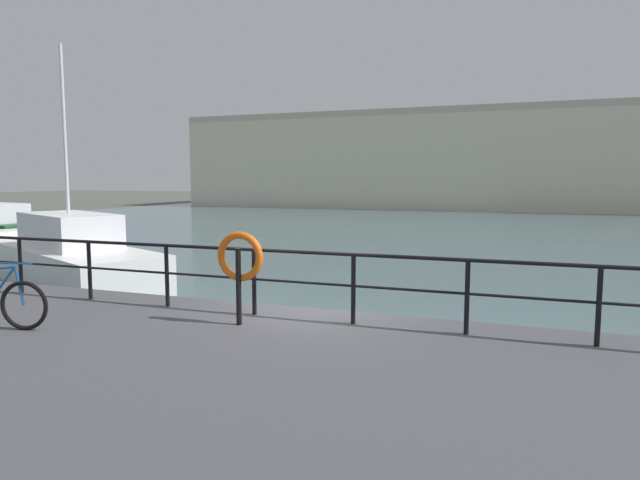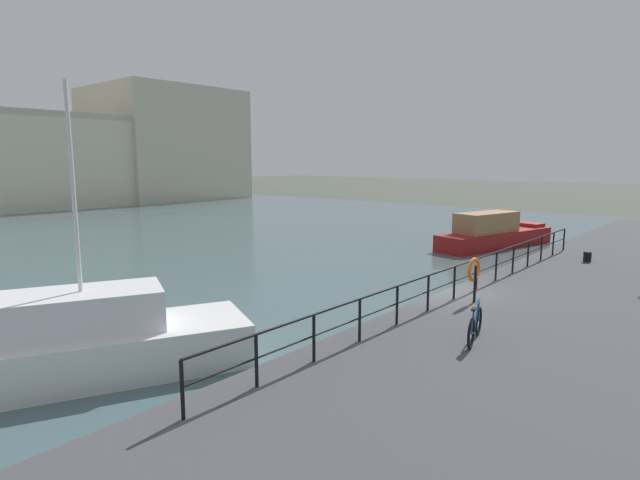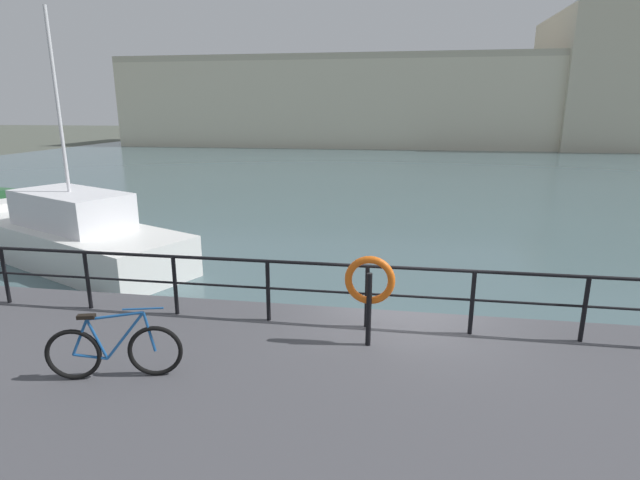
% 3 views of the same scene
% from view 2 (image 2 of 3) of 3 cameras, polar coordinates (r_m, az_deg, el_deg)
% --- Properties ---
extents(ground_plane, '(240.00, 240.00, 0.00)m').
position_cam_2_polar(ground_plane, '(17.83, 13.38, -8.95)').
color(ground_plane, '#4C5147').
extents(water_basin, '(80.00, 60.00, 0.01)m').
position_cam_2_polar(water_basin, '(41.18, -27.10, 0.41)').
color(water_basin, '#476066').
rests_on(water_basin, ground_plane).
extents(harbor_building, '(69.17, 16.20, 15.01)m').
position_cam_2_polar(harbor_building, '(68.16, -29.85, 8.03)').
color(harbor_building, beige).
rests_on(harbor_building, ground_plane).
extents(moored_small_launch, '(9.28, 4.17, 2.24)m').
position_cam_2_polar(moored_small_launch, '(33.48, 18.78, 0.69)').
color(moored_small_launch, maroon).
rests_on(moored_small_launch, water_basin).
extents(moored_red_daysailer, '(9.70, 6.36, 7.24)m').
position_cam_2_polar(moored_red_daysailer, '(14.31, -27.36, -10.76)').
color(moored_red_daysailer, white).
rests_on(moored_red_daysailer, water_basin).
extents(quay_railing, '(21.58, 0.07, 1.08)m').
position_cam_2_polar(quay_railing, '(17.18, 16.05, -3.44)').
color(quay_railing, black).
rests_on(quay_railing, quay_promenade).
extents(parked_bicycle, '(1.73, 0.51, 0.98)m').
position_cam_2_polar(parked_bicycle, '(12.88, 16.96, -9.21)').
color(parked_bicycle, black).
rests_on(parked_bicycle, quay_promenade).
extents(mooring_bollard, '(0.32, 0.32, 0.44)m').
position_cam_2_polar(mooring_bollard, '(24.66, 27.74, -1.67)').
color(mooring_bollard, black).
rests_on(mooring_bollard, quay_promenade).
extents(life_ring_stand, '(0.75, 0.16, 1.40)m').
position_cam_2_polar(life_ring_stand, '(16.22, 16.84, -3.34)').
color(life_ring_stand, black).
rests_on(life_ring_stand, quay_promenade).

